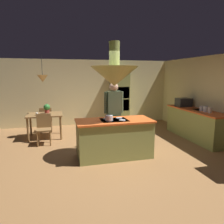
{
  "coord_description": "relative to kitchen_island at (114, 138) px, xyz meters",
  "views": [
    {
      "loc": [
        -1.3,
        -4.95,
        1.98
      ],
      "look_at": [
        0.1,
        0.4,
        1.0
      ],
      "focal_mm": 33.92,
      "sensor_mm": 36.0,
      "label": 1
    }
  ],
  "objects": [
    {
      "name": "dining_table",
      "position": [
        -1.7,
        2.1,
        0.19
      ],
      "size": [
        1.07,
        0.85,
        0.76
      ],
      "color": "brown",
      "rests_on": "ground"
    },
    {
      "name": "counter_run_right",
      "position": [
        2.84,
        0.8,
        0.01
      ],
      "size": [
        0.73,
        2.4,
        0.92
      ],
      "color": "#8C934C",
      "rests_on": "ground"
    },
    {
      "name": "canister_tea",
      "position": [
        2.84,
        0.57,
        0.53
      ],
      "size": [
        0.12,
        0.12,
        0.15
      ],
      "primitive_type": "cylinder",
      "color": "silver",
      "rests_on": "counter_run_right"
    },
    {
      "name": "wall_right",
      "position": [
        3.25,
        0.6,
        0.81
      ],
      "size": [
        0.1,
        7.2,
        2.55
      ],
      "primitive_type": "cube",
      "color": "beige",
      "rests_on": "ground"
    },
    {
      "name": "cooking_pot_on_cooktop",
      "position": [
        -0.16,
        -0.13,
        0.53
      ],
      "size": [
        0.18,
        0.18,
        0.12
      ],
      "primitive_type": "cylinder",
      "color": "#B2B2B7",
      "rests_on": "kitchen_island"
    },
    {
      "name": "range_hood",
      "position": [
        0.0,
        0.0,
        1.51
      ],
      "size": [
        1.1,
        1.1,
        1.0
      ],
      "color": "#8C934C"
    },
    {
      "name": "wall_back",
      "position": [
        0.0,
        3.65,
        0.81
      ],
      "size": [
        6.8,
        0.1,
        2.55
      ],
      "primitive_type": "cube",
      "color": "beige",
      "rests_on": "ground"
    },
    {
      "name": "cup_on_table",
      "position": [
        -1.91,
        1.89,
        0.34
      ],
      "size": [
        0.07,
        0.07,
        0.09
      ],
      "primitive_type": "cylinder",
      "color": "white",
      "rests_on": "dining_table"
    },
    {
      "name": "oven_tower",
      "position": [
        1.1,
        3.24,
        0.61
      ],
      "size": [
        0.66,
        0.62,
        2.14
      ],
      "color": "#8C934C",
      "rests_on": "ground"
    },
    {
      "name": "canister_sugar",
      "position": [
        2.84,
        0.39,
        0.54
      ],
      "size": [
        0.13,
        0.13,
        0.17
      ],
      "primitive_type": "cylinder",
      "color": "silver",
      "rests_on": "counter_run_right"
    },
    {
      "name": "chair_by_back_wall",
      "position": [
        -1.7,
        2.75,
        0.04
      ],
      "size": [
        0.4,
        0.4,
        0.87
      ],
      "rotation": [
        0.0,
        0.0,
        3.14
      ],
      "color": "brown",
      "rests_on": "ground"
    },
    {
      "name": "pendant_light_over_table",
      "position": [
        -1.7,
        2.1,
        1.4
      ],
      "size": [
        0.32,
        0.32,
        0.82
      ],
      "color": "#E0B266"
    },
    {
      "name": "potted_plant_on_table",
      "position": [
        -1.62,
        2.19,
        0.47
      ],
      "size": [
        0.2,
        0.2,
        0.3
      ],
      "color": "#99382D",
      "rests_on": "dining_table"
    },
    {
      "name": "kitchen_island",
      "position": [
        0.0,
        0.0,
        0.0
      ],
      "size": [
        1.82,
        0.83,
        0.94
      ],
      "color": "#8C934C",
      "rests_on": "ground"
    },
    {
      "name": "microwave_on_counter",
      "position": [
        2.84,
        1.51,
        0.59
      ],
      "size": [
        0.46,
        0.36,
        0.28
      ],
      "primitive_type": "cube",
      "color": "#232326",
      "rests_on": "counter_run_right"
    },
    {
      "name": "canister_flour",
      "position": [
        2.84,
        0.21,
        0.53
      ],
      "size": [
        0.11,
        0.11,
        0.15
      ],
      "primitive_type": "cylinder",
      "color": "silver",
      "rests_on": "counter_run_right"
    },
    {
      "name": "person_at_island",
      "position": [
        0.17,
        0.69,
        0.56
      ],
      "size": [
        0.53,
        0.24,
        1.77
      ],
      "color": "tan",
      "rests_on": "ground"
    },
    {
      "name": "chair_facing_island",
      "position": [
        -1.7,
        1.45,
        0.04
      ],
      "size": [
        0.4,
        0.4,
        0.87
      ],
      "color": "brown",
      "rests_on": "ground"
    },
    {
      "name": "ground",
      "position": [
        0.0,
        0.2,
        -0.46
      ],
      "size": [
        8.16,
        8.16,
        0.0
      ],
      "primitive_type": "plane",
      "color": "olive"
    }
  ]
}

